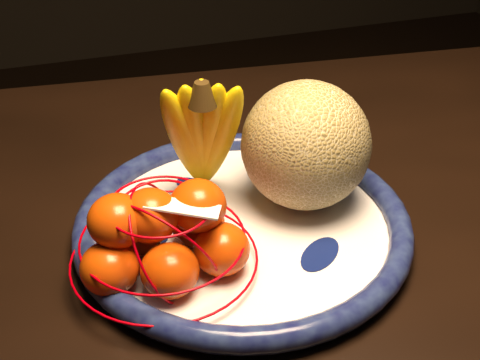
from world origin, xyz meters
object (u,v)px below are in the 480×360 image
object	(u,v)px
banana_bunch	(202,131)
mandarin_bag	(163,236)
fruit_bowl	(243,225)
dining_table	(183,272)
cantaloupe	(306,145)

from	to	relation	value
banana_bunch	mandarin_bag	size ratio (longest dim) A/B	0.80
fruit_bowl	mandarin_bag	size ratio (longest dim) A/B	1.67
dining_table	cantaloupe	xyz separation A→B (m)	(0.15, -0.01, 0.16)
mandarin_bag	dining_table	bearing A→B (deg)	67.92
cantaloupe	dining_table	bearing A→B (deg)	174.56
dining_table	banana_bunch	distance (m)	0.18
dining_table	mandarin_bag	bearing A→B (deg)	-106.53
fruit_bowl	mandarin_bag	bearing A→B (deg)	-156.39
fruit_bowl	mandarin_bag	xyz separation A→B (m)	(-0.10, -0.04, 0.04)
dining_table	fruit_bowl	bearing A→B (deg)	-28.12
dining_table	cantaloupe	bearing A→B (deg)	0.11
fruit_bowl	banana_bunch	xyz separation A→B (m)	(-0.03, 0.07, 0.09)
cantaloupe	mandarin_bag	xyz separation A→B (m)	(-0.18, -0.07, -0.03)
cantaloupe	banana_bunch	distance (m)	0.12
dining_table	cantaloupe	distance (m)	0.22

